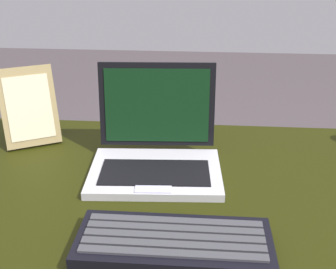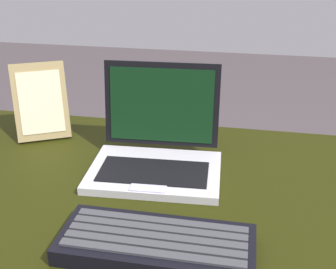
# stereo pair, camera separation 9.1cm
# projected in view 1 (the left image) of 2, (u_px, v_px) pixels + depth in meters

# --- Properties ---
(desk) EXTENTS (1.55, 0.74, 0.70)m
(desk) POSITION_uv_depth(u_px,v_px,m) (174.00, 235.00, 0.90)
(desk) COLOR black
(desk) RESTS_ON ground
(laptop_front) EXTENTS (0.29, 0.24, 0.22)m
(laptop_front) POSITION_uv_depth(u_px,v_px,m) (156.00, 152.00, 0.95)
(laptop_front) COLOR #B2B1B7
(laptop_front) RESTS_ON desk
(external_keyboard) EXTENTS (0.32, 0.13, 0.03)m
(external_keyboard) POSITION_uv_depth(u_px,v_px,m) (174.00, 244.00, 0.71)
(external_keyboard) COLOR black
(external_keyboard) RESTS_ON desk
(photo_frame) EXTENTS (0.15, 0.12, 0.19)m
(photo_frame) POSITION_uv_depth(u_px,v_px,m) (29.00, 107.00, 1.05)
(photo_frame) COLOR olive
(photo_frame) RESTS_ON desk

